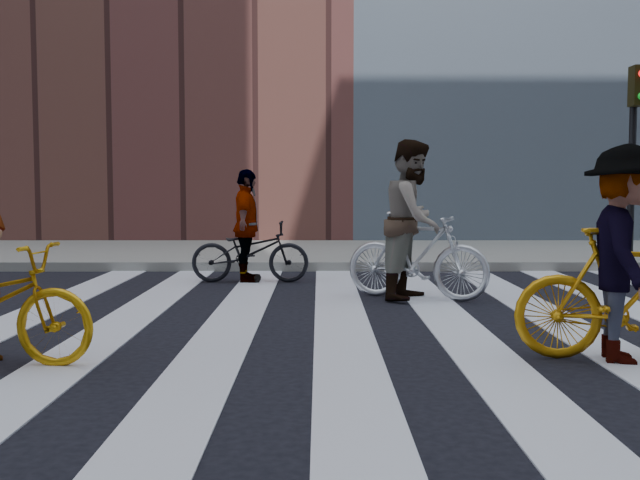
{
  "coord_description": "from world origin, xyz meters",
  "views": [
    {
      "loc": [
        -0.78,
        -7.01,
        1.37
      ],
      "look_at": [
        -0.77,
        0.3,
        0.85
      ],
      "focal_mm": 42.0,
      "sensor_mm": 36.0,
      "label": 1
    }
  ],
  "objects_px": {
    "rider_mid": "(413,220)",
    "bike_dark_rear": "(250,252)",
    "rider_right": "(625,254)",
    "traffic_signal": "(635,131)",
    "bike_silver_mid": "(417,255)",
    "bike_yellow_right": "(630,295)",
    "rider_rear": "(246,226)"
  },
  "relations": [
    {
      "from": "bike_dark_rear",
      "to": "rider_rear",
      "type": "bearing_deg",
      "value": 90.01
    },
    {
      "from": "bike_silver_mid",
      "to": "bike_dark_rear",
      "type": "height_order",
      "value": "bike_silver_mid"
    },
    {
      "from": "bike_dark_rear",
      "to": "rider_right",
      "type": "xyz_separation_m",
      "value": [
        3.36,
        -4.89,
        0.41
      ]
    },
    {
      "from": "bike_silver_mid",
      "to": "rider_rear",
      "type": "relative_size",
      "value": 1.1
    },
    {
      "from": "rider_mid",
      "to": "rider_right",
      "type": "height_order",
      "value": "rider_mid"
    },
    {
      "from": "bike_yellow_right",
      "to": "bike_silver_mid",
      "type": "bearing_deg",
      "value": 31.41
    },
    {
      "from": "traffic_signal",
      "to": "rider_mid",
      "type": "relative_size",
      "value": 1.72
    },
    {
      "from": "bike_silver_mid",
      "to": "rider_rear",
      "type": "xyz_separation_m",
      "value": [
        -2.23,
        1.62,
        0.28
      ]
    },
    {
      "from": "traffic_signal",
      "to": "rider_rear",
      "type": "height_order",
      "value": "traffic_signal"
    },
    {
      "from": "bike_silver_mid",
      "to": "bike_dark_rear",
      "type": "xyz_separation_m",
      "value": [
        -2.18,
        1.62,
        -0.1
      ]
    },
    {
      "from": "traffic_signal",
      "to": "rider_mid",
      "type": "height_order",
      "value": "traffic_signal"
    },
    {
      "from": "rider_mid",
      "to": "rider_rear",
      "type": "distance_m",
      "value": 2.72
    },
    {
      "from": "bike_dark_rear",
      "to": "rider_mid",
      "type": "height_order",
      "value": "rider_mid"
    },
    {
      "from": "rider_mid",
      "to": "bike_dark_rear",
      "type": "bearing_deg",
      "value": 77.45
    },
    {
      "from": "traffic_signal",
      "to": "rider_mid",
      "type": "bearing_deg",
      "value": -140.85
    },
    {
      "from": "bike_dark_rear",
      "to": "rider_rear",
      "type": "relative_size",
      "value": 1.03
    },
    {
      "from": "rider_mid",
      "to": "rider_rear",
      "type": "relative_size",
      "value": 1.19
    },
    {
      "from": "traffic_signal",
      "to": "rider_rear",
      "type": "relative_size",
      "value": 2.05
    },
    {
      "from": "rider_rear",
      "to": "bike_yellow_right",
      "type": "bearing_deg",
      "value": -144.73
    },
    {
      "from": "bike_silver_mid",
      "to": "bike_yellow_right",
      "type": "bearing_deg",
      "value": -134.86
    },
    {
      "from": "bike_yellow_right",
      "to": "bike_dark_rear",
      "type": "height_order",
      "value": "bike_yellow_right"
    },
    {
      "from": "rider_mid",
      "to": "rider_right",
      "type": "relative_size",
      "value": 1.14
    },
    {
      "from": "bike_silver_mid",
      "to": "rider_rear",
      "type": "bearing_deg",
      "value": 78.7
    },
    {
      "from": "rider_right",
      "to": "traffic_signal",
      "type": "bearing_deg",
      "value": -12.29
    },
    {
      "from": "bike_yellow_right",
      "to": "rider_mid",
      "type": "xyz_separation_m",
      "value": [
        -1.28,
        3.28,
        0.44
      ]
    },
    {
      "from": "traffic_signal",
      "to": "bike_silver_mid",
      "type": "relative_size",
      "value": 1.87
    },
    {
      "from": "bike_silver_mid",
      "to": "rider_right",
      "type": "distance_m",
      "value": 3.5
    },
    {
      "from": "rider_right",
      "to": "rider_mid",
      "type": "bearing_deg",
      "value": 31.41
    },
    {
      "from": "bike_silver_mid",
      "to": "rider_rear",
      "type": "height_order",
      "value": "rider_rear"
    },
    {
      "from": "bike_silver_mid",
      "to": "rider_right",
      "type": "relative_size",
      "value": 1.05
    },
    {
      "from": "rider_mid",
      "to": "bike_silver_mid",
      "type": "bearing_deg",
      "value": -65.4
    },
    {
      "from": "rider_rear",
      "to": "rider_right",
      "type": "bearing_deg",
      "value": -145.12
    }
  ]
}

